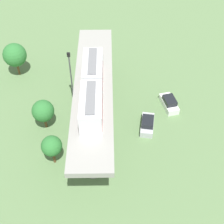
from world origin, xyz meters
The scene contains 9 objects.
ground_plane centered at (0.00, 0.00, 0.00)m, with size 120.00×120.00×0.00m, color #5B7A4C.
viaduct centered at (0.00, 0.00, 5.42)m, with size 5.20×28.00×7.14m.
train centered at (0.00, 2.28, 8.67)m, with size 2.64×13.55×3.24m.
parked_car_white centered at (-11.47, -3.06, 0.74)m, with size 2.74×4.51×1.76m.
parked_car_silver centered at (-7.68, 1.34, 0.74)m, with size 2.46×4.44×1.76m.
tree_near_viaduct centered at (5.21, 7.29, 3.32)m, with size 2.71×2.71×4.71m.
tree_mid_lot centered at (7.18, 0.98, 3.29)m, with size 3.17×3.17×4.89m.
tree_far_corner centered at (13.48, -11.46, 4.03)m, with size 3.92×3.92×6.00m.
signal_post centered at (3.40, -3.79, 5.39)m, with size 0.44×0.28×9.74m.
Camera 1 is at (-2.09, 32.56, 35.05)m, focal length 51.11 mm.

